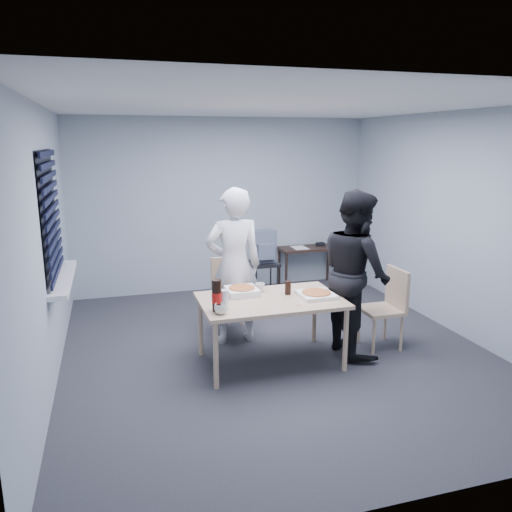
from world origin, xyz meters
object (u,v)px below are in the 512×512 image
object	(u,v)px
chair_right	(388,302)
side_table	(308,252)
soda_bottle	(217,296)
chair_far	(230,289)
person_black	(355,273)
mug_b	(260,288)
person_white	(234,266)
stool	(264,269)
backpack	(264,247)
mug_a	(221,309)
dining_table	(271,304)

from	to	relation	value
chair_right	side_table	size ratio (longest dim) A/B	0.96
chair_right	soda_bottle	distance (m)	2.03
chair_far	side_table	world-z (taller)	chair_far
person_black	mug_b	world-z (taller)	person_black
person_white	chair_right	bearing A→B (deg)	158.62
chair_far	chair_right	distance (m)	1.84
chair_far	mug_b	bearing A→B (deg)	-79.89
chair_far	chair_right	size ratio (longest dim) A/B	1.00
chair_far	stool	xyz separation A→B (m)	(0.75, 1.04, -0.07)
backpack	mug_b	xyz separation A→B (m)	(-0.61, -1.80, -0.04)
backpack	soda_bottle	xyz separation A→B (m)	(-1.17, -2.27, 0.06)
mug_a	soda_bottle	world-z (taller)	soda_bottle
person_white	mug_a	distance (m)	1.05
person_white	stool	xyz separation A→B (m)	(0.79, 1.40, -0.44)
person_black	stool	xyz separation A→B (m)	(-0.39, 2.02, -0.44)
side_table	person_black	bearing A→B (deg)	-101.21
dining_table	side_table	bearing A→B (deg)	60.28
side_table	chair_right	bearing A→B (deg)	-91.84
chair_far	backpack	xyz separation A→B (m)	(0.75, 1.02, 0.27)
chair_far	mug_a	xyz separation A→B (m)	(-0.41, -1.33, 0.23)
person_black	side_table	world-z (taller)	person_black
mug_b	backpack	bearing A→B (deg)	71.31
stool	soda_bottle	size ratio (longest dim) A/B	1.83
side_table	soda_bottle	bearing A→B (deg)	-126.62
backpack	mug_a	bearing A→B (deg)	-115.65
mug_b	soda_bottle	bearing A→B (deg)	-140.34
chair_right	side_table	distance (m)	2.52
side_table	mug_a	world-z (taller)	mug_a
backpack	mug_b	distance (m)	1.90
chair_right	mug_a	distance (m)	2.01
chair_far	person_black	distance (m)	1.55
chair_right	person_white	xyz separation A→B (m)	(-1.60, 0.63, 0.37)
chair_right	person_black	size ratio (longest dim) A/B	0.50
chair_far	person_black	size ratio (longest dim) A/B	0.50
stool	mug_b	world-z (taller)	mug_b
soda_bottle	dining_table	bearing A→B (deg)	19.39
chair_right	mug_b	size ratio (longest dim) A/B	8.90
person_black	backpack	world-z (taller)	person_black
person_black	mug_a	xyz separation A→B (m)	(-1.55, -0.35, -0.14)
person_black	mug_b	distance (m)	1.03
person_white	mug_b	bearing A→B (deg)	113.40
backpack	mug_b	size ratio (longest dim) A/B	4.69
chair_far	mug_b	size ratio (longest dim) A/B	8.90
person_white	side_table	distance (m)	2.56
backpack	stool	bearing A→B (deg)	90.50
soda_bottle	backpack	bearing A→B (deg)	62.62
person_white	backpack	bearing A→B (deg)	-119.66
chair_far	mug_b	distance (m)	0.82
person_white	side_table	size ratio (longest dim) A/B	1.91
stool	mug_b	size ratio (longest dim) A/B	5.54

